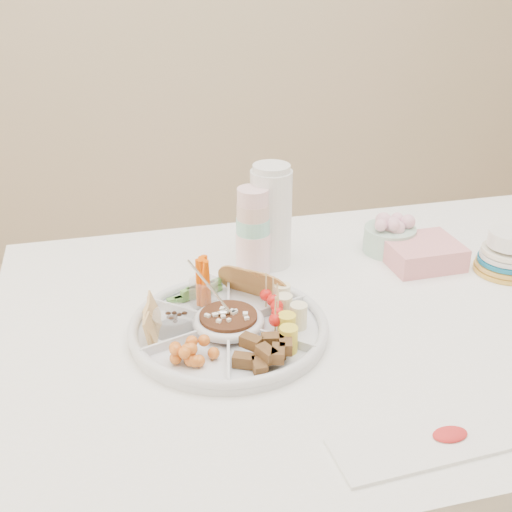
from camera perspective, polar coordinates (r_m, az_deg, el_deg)
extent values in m
cube|color=white|center=(1.59, 8.82, -16.46)|extent=(1.52, 1.02, 0.76)
cylinder|color=white|center=(1.25, -2.46, -6.13)|extent=(0.48, 0.48, 0.04)
cylinder|color=#572110|center=(1.24, -2.47, -5.84)|extent=(0.14, 0.14, 0.04)
cylinder|color=silver|center=(1.44, -0.27, 2.43)|extent=(0.10, 0.10, 0.22)
cylinder|color=white|center=(1.47, 1.34, 3.67)|extent=(0.12, 0.12, 0.25)
cylinder|color=#86B298|center=(1.60, 11.81, 1.96)|extent=(0.16, 0.16, 0.09)
cube|color=pink|center=(1.56, 14.55, 0.27)|extent=(0.17, 0.15, 0.06)
cylinder|color=gold|center=(1.57, 21.51, 0.20)|extent=(0.18, 0.18, 0.09)
cube|color=white|center=(1.05, 15.36, -15.55)|extent=(0.32, 0.12, 0.01)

